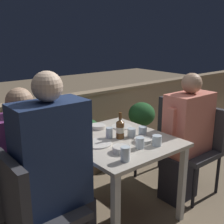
{
  "coord_description": "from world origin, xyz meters",
  "views": [
    {
      "loc": [
        -1.45,
        -1.7,
        1.58
      ],
      "look_at": [
        0.0,
        0.07,
        0.94
      ],
      "focal_mm": 45.0,
      "sensor_mm": 36.0,
      "label": 1
    }
  ],
  "objects_px": {
    "chair_left_far": "(3,186)",
    "chair_right_far": "(169,132)",
    "chair_right_near": "(197,141)",
    "beer_bottle": "(120,129)",
    "person_coral_top": "(185,138)",
    "chair_left_near": "(30,205)",
    "person_purple_stripe": "(30,168)",
    "person_navy_jumper": "(57,174)",
    "potted_plant": "(141,123)"
  },
  "relations": [
    {
      "from": "chair_left_far",
      "to": "chair_right_far",
      "type": "relative_size",
      "value": 1.0
    },
    {
      "from": "chair_right_near",
      "to": "beer_bottle",
      "type": "xyz_separation_m",
      "value": [
        -0.88,
        0.18,
        0.27
      ]
    },
    {
      "from": "chair_right_near",
      "to": "person_coral_top",
      "type": "distance_m",
      "value": 0.22
    },
    {
      "from": "chair_left_near",
      "to": "person_purple_stripe",
      "type": "distance_m",
      "value": 0.38
    },
    {
      "from": "chair_left_far",
      "to": "chair_right_near",
      "type": "relative_size",
      "value": 1.0
    },
    {
      "from": "person_navy_jumper",
      "to": "person_coral_top",
      "type": "height_order",
      "value": "person_navy_jumper"
    },
    {
      "from": "person_navy_jumper",
      "to": "chair_right_near",
      "type": "distance_m",
      "value": 1.58
    },
    {
      "from": "chair_right_far",
      "to": "potted_plant",
      "type": "relative_size",
      "value": 1.22
    },
    {
      "from": "chair_right_near",
      "to": "person_coral_top",
      "type": "xyz_separation_m",
      "value": [
        -0.2,
        0.0,
        0.08
      ]
    },
    {
      "from": "chair_left_far",
      "to": "chair_right_far",
      "type": "height_order",
      "value": "same"
    },
    {
      "from": "chair_left_far",
      "to": "potted_plant",
      "type": "bearing_deg",
      "value": 17.03
    },
    {
      "from": "chair_left_near",
      "to": "potted_plant",
      "type": "bearing_deg",
      "value": 25.99
    },
    {
      "from": "chair_left_far",
      "to": "person_coral_top",
      "type": "bearing_deg",
      "value": -12.41
    },
    {
      "from": "chair_left_far",
      "to": "potted_plant",
      "type": "height_order",
      "value": "chair_left_far"
    },
    {
      "from": "chair_right_far",
      "to": "beer_bottle",
      "type": "height_order",
      "value": "beer_bottle"
    },
    {
      "from": "person_purple_stripe",
      "to": "potted_plant",
      "type": "bearing_deg",
      "value": 18.83
    },
    {
      "from": "chair_left_far",
      "to": "potted_plant",
      "type": "relative_size",
      "value": 1.22
    },
    {
      "from": "person_navy_jumper",
      "to": "person_coral_top",
      "type": "xyz_separation_m",
      "value": [
        1.37,
        -0.02,
        -0.07
      ]
    },
    {
      "from": "chair_right_far",
      "to": "potted_plant",
      "type": "xyz_separation_m",
      "value": [
        0.18,
        0.61,
        -0.09
      ]
    },
    {
      "from": "person_purple_stripe",
      "to": "potted_plant",
      "type": "relative_size",
      "value": 1.69
    },
    {
      "from": "person_purple_stripe",
      "to": "potted_plant",
      "type": "distance_m",
      "value": 1.9
    },
    {
      "from": "person_navy_jumper",
      "to": "chair_left_near",
      "type": "bearing_deg",
      "value": 180.0
    },
    {
      "from": "person_purple_stripe",
      "to": "chair_right_near",
      "type": "relative_size",
      "value": 1.39
    },
    {
      "from": "chair_left_near",
      "to": "beer_bottle",
      "type": "relative_size",
      "value": 3.88
    },
    {
      "from": "chair_left_far",
      "to": "potted_plant",
      "type": "xyz_separation_m",
      "value": [
        2.0,
        0.61,
        -0.09
      ]
    },
    {
      "from": "chair_right_far",
      "to": "beer_bottle",
      "type": "relative_size",
      "value": 3.88
    },
    {
      "from": "chair_left_near",
      "to": "chair_right_near",
      "type": "height_order",
      "value": "same"
    },
    {
      "from": "chair_left_near",
      "to": "chair_left_far",
      "type": "xyz_separation_m",
      "value": [
        -0.05,
        0.34,
        0.0
      ]
    },
    {
      "from": "chair_left_near",
      "to": "chair_right_far",
      "type": "relative_size",
      "value": 1.0
    },
    {
      "from": "person_purple_stripe",
      "to": "chair_right_far",
      "type": "relative_size",
      "value": 1.39
    },
    {
      "from": "person_coral_top",
      "to": "chair_right_near",
      "type": "bearing_deg",
      "value": 0.0
    },
    {
      "from": "chair_right_near",
      "to": "potted_plant",
      "type": "relative_size",
      "value": 1.22
    },
    {
      "from": "person_purple_stripe",
      "to": "beer_bottle",
      "type": "bearing_deg",
      "value": -13.32
    },
    {
      "from": "person_purple_stripe",
      "to": "chair_right_near",
      "type": "height_order",
      "value": "person_purple_stripe"
    },
    {
      "from": "person_navy_jumper",
      "to": "person_coral_top",
      "type": "distance_m",
      "value": 1.37
    },
    {
      "from": "person_purple_stripe",
      "to": "beer_bottle",
      "type": "relative_size",
      "value": 5.4
    },
    {
      "from": "potted_plant",
      "to": "chair_right_far",
      "type": "bearing_deg",
      "value": -106.91
    },
    {
      "from": "person_navy_jumper",
      "to": "chair_left_far",
      "type": "distance_m",
      "value": 0.45
    },
    {
      "from": "person_coral_top",
      "to": "chair_right_far",
      "type": "bearing_deg",
      "value": 62.0
    },
    {
      "from": "person_coral_top",
      "to": "beer_bottle",
      "type": "bearing_deg",
      "value": 165.0
    },
    {
      "from": "chair_left_far",
      "to": "chair_right_near",
      "type": "height_order",
      "value": "same"
    },
    {
      "from": "person_navy_jumper",
      "to": "chair_right_far",
      "type": "bearing_deg",
      "value": 12.41
    },
    {
      "from": "person_purple_stripe",
      "to": "person_coral_top",
      "type": "xyz_separation_m",
      "value": [
        1.42,
        -0.36,
        0.0
      ]
    },
    {
      "from": "chair_right_near",
      "to": "chair_left_far",
      "type": "bearing_deg",
      "value": 168.94
    },
    {
      "from": "chair_right_near",
      "to": "person_coral_top",
      "type": "relative_size",
      "value": 0.71
    },
    {
      "from": "chair_left_near",
      "to": "chair_right_far",
      "type": "xyz_separation_m",
      "value": [
        1.76,
        0.34,
        0.0
      ]
    },
    {
      "from": "person_coral_top",
      "to": "potted_plant",
      "type": "xyz_separation_m",
      "value": [
        0.38,
        0.97,
        -0.17
      ]
    },
    {
      "from": "person_navy_jumper",
      "to": "potted_plant",
      "type": "xyz_separation_m",
      "value": [
        1.75,
        0.95,
        -0.24
      ]
    },
    {
      "from": "person_navy_jumper",
      "to": "chair_right_far",
      "type": "distance_m",
      "value": 1.61
    },
    {
      "from": "chair_left_near",
      "to": "chair_left_far",
      "type": "height_order",
      "value": "same"
    }
  ]
}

